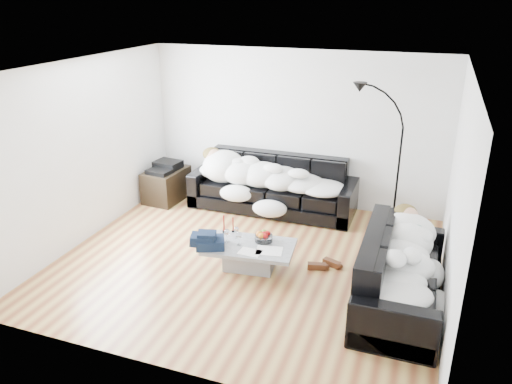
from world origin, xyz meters
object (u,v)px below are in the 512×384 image
(coffee_table, at_px, (249,257))
(wine_glass_b, at_px, (227,236))
(candle_left, at_px, (224,224))
(sofa_right, at_px, (402,271))
(shoes, at_px, (324,264))
(sofa_back, at_px, (272,184))
(stereo, at_px, (165,166))
(sleeper_back, at_px, (272,174))
(av_cabinet, at_px, (166,185))
(floor_lamp, at_px, (399,168))
(sleeper_right, at_px, (404,254))
(wine_glass_c, at_px, (239,239))
(fruit_bowl, at_px, (264,236))
(wine_glass_a, at_px, (236,232))
(candle_right, at_px, (233,225))

(coffee_table, bearing_deg, wine_glass_b, -178.35)
(wine_glass_b, bearing_deg, candle_left, 121.47)
(sofa_right, height_order, shoes, sofa_right)
(sofa_back, height_order, stereo, sofa_back)
(candle_left, height_order, stereo, stereo)
(sleeper_back, bearing_deg, av_cabinet, -174.41)
(floor_lamp, bearing_deg, wine_glass_b, -140.84)
(candle_left, xyz_separation_m, stereo, (-1.74, 1.49, 0.15))
(stereo, bearing_deg, candle_left, -33.55)
(sleeper_right, xyz_separation_m, floor_lamp, (-0.27, 2.10, 0.33))
(sofa_right, bearing_deg, wine_glass_c, 87.24)
(sofa_right, relative_size, sleeper_back, 0.91)
(candle_left, bearing_deg, sleeper_back, 85.30)
(sofa_right, xyz_separation_m, shoes, (-1.01, 0.48, -0.38))
(fruit_bowl, xyz_separation_m, stereo, (-2.34, 1.56, 0.21))
(shoes, bearing_deg, floor_lamp, 64.09)
(wine_glass_a, xyz_separation_m, stereo, (-1.97, 1.59, 0.20))
(av_cabinet, bearing_deg, fruit_bowl, -29.15)
(wine_glass_b, bearing_deg, coffee_table, 1.65)
(wine_glass_b, height_order, shoes, wine_glass_b)
(sofa_right, bearing_deg, candle_right, 79.35)
(candle_right, bearing_deg, candle_left, -152.90)
(sleeper_back, relative_size, wine_glass_c, 12.82)
(wine_glass_a, distance_m, candle_left, 0.25)
(fruit_bowl, xyz_separation_m, wine_glass_a, (-0.37, -0.04, 0.01))
(stereo, bearing_deg, wine_glass_a, -31.96)
(sleeper_back, distance_m, wine_glass_c, 1.97)
(fruit_bowl, distance_m, av_cabinet, 2.82)
(coffee_table, relative_size, wine_glass_b, 6.46)
(coffee_table, height_order, stereo, stereo)
(wine_glass_a, bearing_deg, sofa_right, -7.16)
(wine_glass_c, distance_m, shoes, 1.19)
(av_cabinet, bearing_deg, floor_lamp, 7.88)
(sofa_back, xyz_separation_m, shoes, (1.25, -1.62, -0.40))
(wine_glass_c, bearing_deg, stereo, 139.59)
(fruit_bowl, bearing_deg, sofa_back, 104.42)
(av_cabinet, bearing_deg, sleeper_right, -19.82)
(coffee_table, relative_size, candle_right, 5.44)
(wine_glass_b, xyz_separation_m, candle_left, (-0.15, 0.24, 0.04))
(wine_glass_c, distance_m, stereo, 2.73)
(sofa_back, bearing_deg, floor_lamp, -0.08)
(fruit_bowl, bearing_deg, wine_glass_b, -158.29)
(sofa_back, bearing_deg, candle_right, -90.91)
(candle_left, bearing_deg, wine_glass_c, -39.47)
(sleeper_back, xyz_separation_m, wine_glass_a, (0.09, -1.78, -0.23))
(wine_glass_a, relative_size, candle_right, 0.76)
(wine_glass_a, bearing_deg, sleeper_back, 92.77)
(wine_glass_b, bearing_deg, wine_glass_a, 61.72)
(coffee_table, relative_size, wine_glass_a, 7.13)
(shoes, relative_size, stereo, 0.93)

